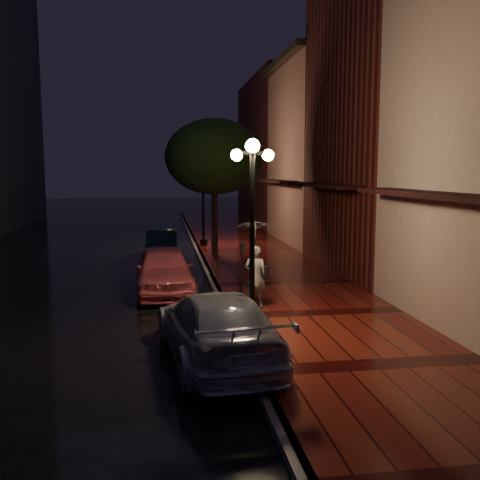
{
  "coord_description": "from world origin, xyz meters",
  "views": [
    {
      "loc": [
        -1.65,
        -16.67,
        3.76
      ],
      "look_at": [
        1.01,
        1.33,
        1.4
      ],
      "focal_mm": 40.0,
      "sensor_mm": 36.0,
      "label": 1
    }
  ],
  "objects_px": {
    "streetlamp_far": "(203,195)",
    "street_tree": "(215,159)",
    "pink_car": "(164,270)",
    "silver_car": "(217,326)",
    "navy_car": "(162,244)",
    "streetlamp_near": "(252,223)",
    "woman_with_umbrella": "(256,250)",
    "parking_meter": "(242,263)"
  },
  "relations": [
    {
      "from": "streetlamp_far",
      "to": "pink_car",
      "type": "distance_m",
      "value": 9.7
    },
    {
      "from": "pink_car",
      "to": "silver_car",
      "type": "relative_size",
      "value": 0.89
    },
    {
      "from": "street_tree",
      "to": "pink_car",
      "type": "height_order",
      "value": "street_tree"
    },
    {
      "from": "streetlamp_near",
      "to": "navy_car",
      "type": "bearing_deg",
      "value": 99.97
    },
    {
      "from": "navy_car",
      "to": "woman_with_umbrella",
      "type": "bearing_deg",
      "value": -74.46
    },
    {
      "from": "streetlamp_far",
      "to": "street_tree",
      "type": "xyz_separation_m",
      "value": [
        0.26,
        -3.01,
        1.64
      ]
    },
    {
      "from": "silver_car",
      "to": "parking_meter",
      "type": "height_order",
      "value": "parking_meter"
    },
    {
      "from": "silver_car",
      "to": "woman_with_umbrella",
      "type": "distance_m",
      "value": 3.83
    },
    {
      "from": "streetlamp_far",
      "to": "silver_car",
      "type": "distance_m",
      "value": 15.57
    },
    {
      "from": "streetlamp_near",
      "to": "woman_with_umbrella",
      "type": "relative_size",
      "value": 1.85
    },
    {
      "from": "silver_car",
      "to": "streetlamp_far",
      "type": "bearing_deg",
      "value": -100.09
    },
    {
      "from": "streetlamp_far",
      "to": "navy_car",
      "type": "height_order",
      "value": "streetlamp_far"
    },
    {
      "from": "streetlamp_far",
      "to": "silver_car",
      "type": "xyz_separation_m",
      "value": [
        -0.95,
        -15.42,
        -1.91
      ]
    },
    {
      "from": "street_tree",
      "to": "silver_car",
      "type": "height_order",
      "value": "street_tree"
    },
    {
      "from": "streetlamp_near",
      "to": "silver_car",
      "type": "height_order",
      "value": "streetlamp_near"
    },
    {
      "from": "streetlamp_near",
      "to": "parking_meter",
      "type": "height_order",
      "value": "streetlamp_near"
    },
    {
      "from": "navy_car",
      "to": "silver_car",
      "type": "relative_size",
      "value": 0.78
    },
    {
      "from": "navy_car",
      "to": "parking_meter",
      "type": "xyz_separation_m",
      "value": [
        2.35,
        -7.71,
        0.45
      ]
    },
    {
      "from": "streetlamp_far",
      "to": "navy_car",
      "type": "xyz_separation_m",
      "value": [
        -2.01,
        -2.58,
        -1.99
      ]
    },
    {
      "from": "streetlamp_far",
      "to": "navy_car",
      "type": "bearing_deg",
      "value": -127.83
    },
    {
      "from": "streetlamp_far",
      "to": "parking_meter",
      "type": "bearing_deg",
      "value": -88.12
    },
    {
      "from": "woman_with_umbrella",
      "to": "silver_car",
      "type": "bearing_deg",
      "value": 91.31
    },
    {
      "from": "streetlamp_far",
      "to": "pink_car",
      "type": "relative_size",
      "value": 1.01
    },
    {
      "from": "pink_car",
      "to": "navy_car",
      "type": "height_order",
      "value": "pink_car"
    },
    {
      "from": "pink_car",
      "to": "woman_with_umbrella",
      "type": "bearing_deg",
      "value": -50.6
    },
    {
      "from": "streetlamp_far",
      "to": "woman_with_umbrella",
      "type": "relative_size",
      "value": 1.85
    },
    {
      "from": "streetlamp_far",
      "to": "street_tree",
      "type": "distance_m",
      "value": 3.44
    },
    {
      "from": "pink_car",
      "to": "woman_with_umbrella",
      "type": "xyz_separation_m",
      "value": [
        2.4,
        -2.68,
        0.96
      ]
    },
    {
      "from": "street_tree",
      "to": "silver_car",
      "type": "bearing_deg",
      "value": -95.56
    },
    {
      "from": "streetlamp_near",
      "to": "parking_meter",
      "type": "distance_m",
      "value": 4.02
    },
    {
      "from": "streetlamp_near",
      "to": "pink_car",
      "type": "bearing_deg",
      "value": 112.69
    },
    {
      "from": "streetlamp_far",
      "to": "woman_with_umbrella",
      "type": "xyz_separation_m",
      "value": [
        0.44,
        -11.99,
        -0.91
      ]
    },
    {
      "from": "pink_car",
      "to": "silver_car",
      "type": "bearing_deg",
      "value": -83.02
    },
    {
      "from": "streetlamp_far",
      "to": "streetlamp_near",
      "type": "bearing_deg",
      "value": -90.0
    },
    {
      "from": "streetlamp_near",
      "to": "street_tree",
      "type": "height_order",
      "value": "street_tree"
    },
    {
      "from": "silver_car",
      "to": "parking_meter",
      "type": "xyz_separation_m",
      "value": [
        1.29,
        5.13,
        0.37
      ]
    },
    {
      "from": "street_tree",
      "to": "silver_car",
      "type": "distance_m",
      "value": 12.97
    },
    {
      "from": "navy_car",
      "to": "streetlamp_near",
      "type": "bearing_deg",
      "value": -79.05
    },
    {
      "from": "parking_meter",
      "to": "woman_with_umbrella",
      "type": "bearing_deg",
      "value": -100.92
    },
    {
      "from": "street_tree",
      "to": "pink_car",
      "type": "bearing_deg",
      "value": -109.38
    },
    {
      "from": "streetlamp_near",
      "to": "woman_with_umbrella",
      "type": "bearing_deg",
      "value": 77.7
    },
    {
      "from": "streetlamp_near",
      "to": "streetlamp_far",
      "type": "relative_size",
      "value": 1.0
    }
  ]
}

